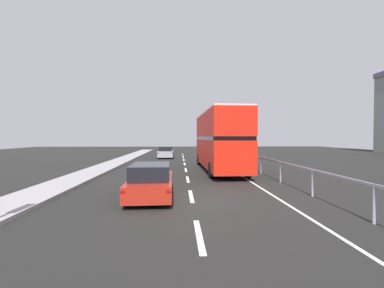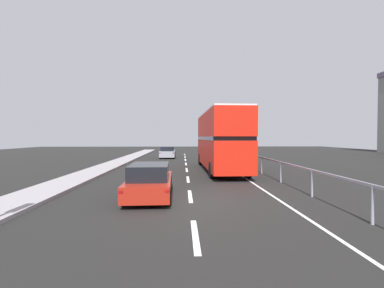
{
  "view_description": "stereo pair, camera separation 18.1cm",
  "coord_description": "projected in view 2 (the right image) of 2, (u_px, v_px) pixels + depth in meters",
  "views": [
    {
      "loc": [
        -0.5,
        -10.51,
        2.49
      ],
      "look_at": [
        0.2,
        3.94,
        2.12
      ],
      "focal_mm": 24.71,
      "sensor_mm": 36.0,
      "label": 1
    },
    {
      "loc": [
        -0.32,
        -10.52,
        2.49
      ],
      "look_at": [
        0.2,
        3.94,
        2.12
      ],
      "focal_mm": 24.71,
      "sensor_mm": 36.0,
      "label": 2
    }
  ],
  "objects": [
    {
      "name": "ground_plane",
      "position": [
        191.0,
        201.0,
        10.59
      ],
      "size": [
        74.97,
        120.0,
        0.1
      ],
      "primitive_type": "cube",
      "color": "black"
    },
    {
      "name": "near_sidewalk_kerb",
      "position": [
        25.0,
        199.0,
        10.35
      ],
      "size": [
        2.05,
        80.0,
        0.14
      ],
      "primitive_type": "cube",
      "color": "gray",
      "rests_on": "ground"
    },
    {
      "name": "lane_paint_markings",
      "position": [
        216.0,
        172.0,
        18.95
      ],
      "size": [
        3.64,
        46.0,
        0.01
      ],
      "color": "silver",
      "rests_on": "ground"
    },
    {
      "name": "bridge_side_railing",
      "position": [
        255.0,
        158.0,
        19.74
      ],
      "size": [
        0.1,
        42.0,
        1.15
      ],
      "color": "gray",
      "rests_on": "ground"
    },
    {
      "name": "double_decker_bus_red",
      "position": [
        220.0,
        139.0,
        19.77
      ],
      "size": [
        2.7,
        10.79,
        4.34
      ],
      "rotation": [
        0.0,
        0.0,
        0.02
      ],
      "color": "red",
      "rests_on": "ground"
    },
    {
      "name": "hatchback_car_near",
      "position": [
        150.0,
        181.0,
        10.98
      ],
      "size": [
        1.88,
        4.33,
        1.39
      ],
      "rotation": [
        0.0,
        0.0,
        0.03
      ],
      "color": "#9D1F13",
      "rests_on": "ground"
    },
    {
      "name": "sedan_car_ahead",
      "position": [
        168.0,
        152.0,
        31.8
      ],
      "size": [
        1.81,
        4.21,
        1.38
      ],
      "rotation": [
        0.0,
        0.0,
        0.01
      ],
      "color": "gray",
      "rests_on": "ground"
    }
  ]
}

